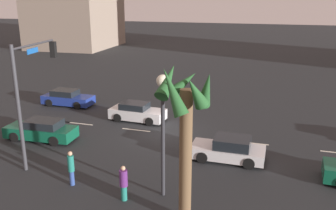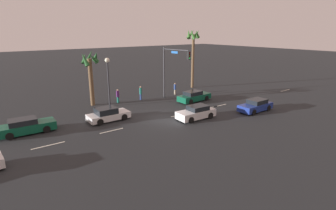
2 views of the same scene
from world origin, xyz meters
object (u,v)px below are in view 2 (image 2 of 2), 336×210
(car_5, at_px, (256,106))
(pedestrian_0, at_px, (175,88))
(palm_tree_1, at_px, (90,67))
(car_2, at_px, (26,126))
(car_4, at_px, (194,96))
(traffic_signal, at_px, (172,65))
(palm_tree_0, at_px, (193,45))
(pedestrian_2, at_px, (118,96))
(car_0, at_px, (108,115))
(pedestrian_1, at_px, (141,93))
(streetlamp, at_px, (108,72))
(car_3, at_px, (196,113))

(car_5, bearing_deg, pedestrian_0, 101.53)
(pedestrian_0, bearing_deg, palm_tree_1, 172.48)
(car_2, distance_m, car_4, 19.34)
(car_2, height_order, traffic_signal, traffic_signal)
(car_5, distance_m, palm_tree_0, 15.40)
(car_4, relative_size, pedestrian_2, 2.75)
(car_0, relative_size, pedestrian_1, 2.32)
(car_5, relative_size, palm_tree_0, 0.48)
(pedestrian_0, bearing_deg, car_4, -94.14)
(car_5, bearing_deg, streetlamp, 136.97)
(car_4, bearing_deg, pedestrian_1, 137.49)
(car_5, xyz_separation_m, streetlamp, (-12.42, 11.60, 3.44))
(car_0, relative_size, palm_tree_1, 0.63)
(palm_tree_1, bearing_deg, car_0, -97.95)
(traffic_signal, bearing_deg, car_3, -109.63)
(pedestrian_0, height_order, pedestrian_1, pedestrian_1)
(pedestrian_0, xyz_separation_m, palm_tree_1, (-11.47, 1.51, 3.70))
(traffic_signal, distance_m, palm_tree_1, 10.08)
(car_5, height_order, palm_tree_1, palm_tree_1)
(palm_tree_1, bearing_deg, pedestrian_2, -13.33)
(car_3, distance_m, pedestrian_1, 10.13)
(pedestrian_1, xyz_separation_m, palm_tree_0, (10.52, 1.88, 5.65))
(car_2, xyz_separation_m, pedestrian_0, (19.65, 3.98, 0.23))
(car_4, height_order, pedestrian_1, pedestrian_1)
(car_0, height_order, car_2, car_2)
(palm_tree_0, distance_m, palm_tree_1, 16.68)
(car_2, relative_size, palm_tree_1, 0.71)
(car_3, distance_m, pedestrian_0, 10.92)
(car_0, xyz_separation_m, car_2, (-7.28, 0.98, 0.03))
(traffic_signal, distance_m, streetlamp, 8.25)
(palm_tree_0, bearing_deg, pedestrian_2, -174.24)
(car_3, bearing_deg, pedestrian_1, 93.67)
(car_3, height_order, pedestrian_2, pedestrian_2)
(pedestrian_0, xyz_separation_m, palm_tree_0, (5.08, 2.17, 5.73))
(traffic_signal, height_order, palm_tree_0, palm_tree_0)
(car_5, relative_size, pedestrian_2, 2.56)
(car_3, height_order, palm_tree_1, palm_tree_1)
(car_0, distance_m, car_4, 12.06)
(car_3, bearing_deg, streetlamp, 118.45)
(car_0, height_order, pedestrian_2, pedestrian_2)
(car_4, height_order, traffic_signal, traffic_signal)
(pedestrian_1, bearing_deg, streetlamp, -174.25)
(car_0, height_order, car_5, car_0)
(car_4, xyz_separation_m, pedestrian_0, (0.32, 4.41, 0.25))
(car_4, bearing_deg, streetlamp, 156.39)
(car_5, relative_size, pedestrian_1, 2.43)
(pedestrian_1, bearing_deg, car_4, -42.51)
(car_3, bearing_deg, pedestrian_2, 109.05)
(car_0, relative_size, streetlamp, 0.72)
(car_0, relative_size, traffic_signal, 0.62)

